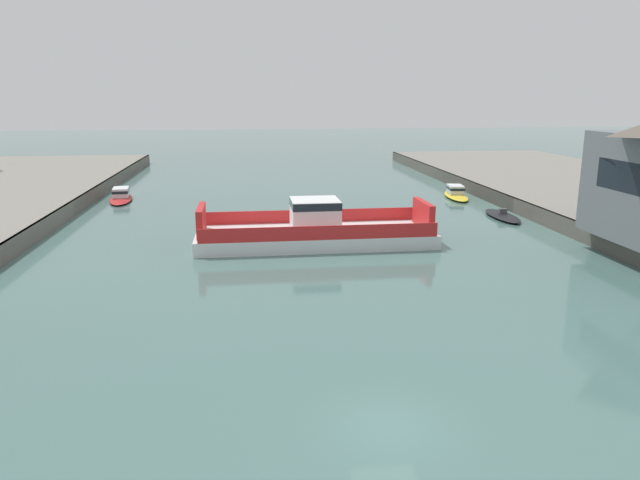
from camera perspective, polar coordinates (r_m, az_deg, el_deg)
ground_plane at (r=22.71m, az=6.71°, el=-17.53°), size 400.00×400.00×0.00m
chain_ferry at (r=48.02m, az=-0.49°, el=0.93°), size 19.17×6.83×3.67m
moored_boat_near_left at (r=72.07m, az=12.98°, el=4.43°), size 3.30×7.86×1.44m
moored_boat_near_right at (r=72.13m, az=-18.66°, el=4.07°), size 3.33×8.29×1.44m
moored_boat_mid_left at (r=61.13m, az=17.19°, el=2.26°), size 2.37×7.14×0.95m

